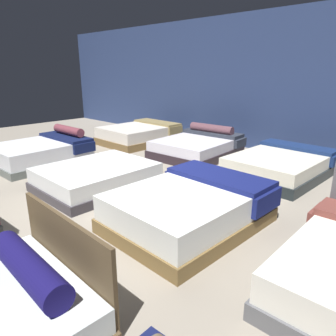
{
  "coord_description": "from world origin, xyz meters",
  "views": [
    {
      "loc": [
        3.63,
        -2.85,
        2.09
      ],
      "look_at": [
        0.3,
        0.64,
        0.57
      ],
      "focal_mm": 33.55,
      "sensor_mm": 36.0,
      "label": 1
    }
  ],
  "objects": [
    {
      "name": "bed_9",
      "position": [
        -1.15,
        3.26,
        0.24
      ],
      "size": [
        1.8,
        2.13,
        0.72
      ],
      "rotation": [
        0.0,
        0.0,
        0.06
      ],
      "color": "black",
      "rests_on": "ground_plane"
    },
    {
      "name": "bed_10",
      "position": [
        1.07,
        3.18,
        0.23
      ],
      "size": [
        1.68,
        2.2,
        0.52
      ],
      "rotation": [
        0.0,
        0.0,
        -0.03
      ],
      "color": "black",
      "rests_on": "ground_plane"
    },
    {
      "name": "showroom_back_wall",
      "position": [
        0.0,
        4.9,
        1.75
      ],
      "size": [
        18.0,
        0.06,
        3.5
      ],
      "primitive_type": "cube",
      "color": "navy",
      "rests_on": "ground_plane"
    },
    {
      "name": "bed_6",
      "position": [
        1.11,
        0.24,
        0.28
      ],
      "size": [
        1.68,
        2.15,
        0.6
      ],
      "rotation": [
        0.0,
        0.0,
        -0.03
      ],
      "color": "brown",
      "rests_on": "ground_plane"
    },
    {
      "name": "ground_plane",
      "position": [
        0.0,
        0.0,
        -0.01
      ],
      "size": [
        18.0,
        18.0,
        0.02
      ],
      "primitive_type": "cube",
      "color": "gray"
    },
    {
      "name": "bed_8",
      "position": [
        -3.33,
        3.23,
        0.25
      ],
      "size": [
        1.67,
        2.14,
        0.55
      ],
      "rotation": [
        0.0,
        0.0,
        -0.02
      ],
      "color": "brown",
      "rests_on": "ground_plane"
    },
    {
      "name": "bed_5",
      "position": [
        -1.07,
        0.19,
        0.21
      ],
      "size": [
        1.58,
        1.99,
        0.43
      ],
      "rotation": [
        0.0,
        0.0,
        -0.01
      ],
      "color": "#312D33",
      "rests_on": "ground_plane"
    },
    {
      "name": "bed_4",
      "position": [
        -3.35,
        0.23,
        0.27
      ],
      "size": [
        1.67,
        2.03,
        0.78
      ],
      "rotation": [
        0.0,
        0.0,
        0.02
      ],
      "color": "#545B58",
      "rests_on": "ground_plane"
    }
  ]
}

